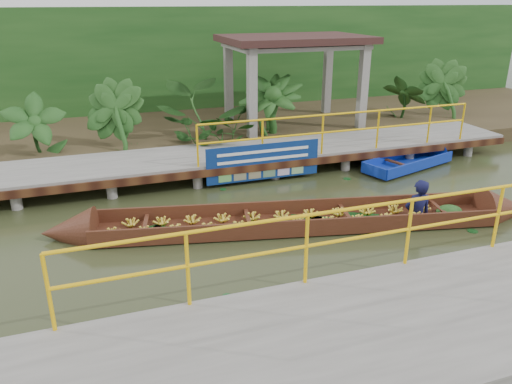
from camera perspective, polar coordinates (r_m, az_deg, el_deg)
name	(u,v)px	position (r m, az deg, el deg)	size (l,w,h in m)	color
ground	(277,227)	(10.01, 2.44, -4.00)	(80.00, 80.00, 0.00)	#30371B
land_strip	(195,129)	(16.75, -7.03, 7.14)	(30.00, 8.00, 0.45)	#352A1A
far_dock	(230,156)	(12.87, -3.04, 4.12)	(16.00, 2.06, 1.66)	slate
near_dock	(467,325)	(7.24, 22.99, -13.87)	(18.00, 2.40, 1.73)	slate
pavilion	(295,49)	(16.09, 4.43, 16.04)	(4.40, 3.00, 3.00)	slate
foliage_backdrop	(177,65)	(18.84, -8.99, 14.11)	(30.00, 0.80, 4.00)	#164114
vendor_boat	(311,216)	(10.01, 6.33, -2.79)	(9.84, 2.98, 2.01)	#3C1E10
moored_blue_boat	(425,158)	(14.59, 18.77, 3.66)	(3.28, 1.72, 0.76)	#0E299C
blue_banner	(264,162)	(12.16, 0.88, 3.50)	(2.88, 0.04, 0.90)	navy
tropical_plants	(263,104)	(14.86, 0.82, 10.06)	(14.49, 1.49, 1.86)	#164114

